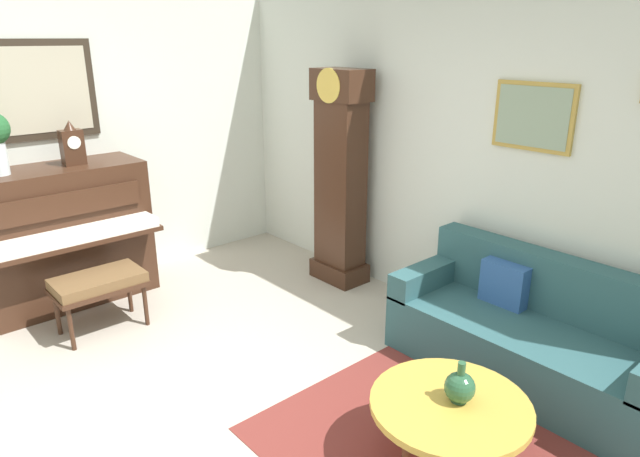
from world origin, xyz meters
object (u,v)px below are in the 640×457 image
(piano_bench, at_px, (99,284))
(couch, at_px, (532,335))
(mantel_clock, at_px, (72,145))
(grandfather_clock, at_px, (340,185))
(green_jug, at_px, (460,387))
(piano, at_px, (63,236))
(coffee_table, at_px, (450,407))

(piano_bench, relative_size, couch, 0.37)
(mantel_clock, bearing_deg, grandfather_clock, 57.15)
(couch, xyz_separation_m, green_jug, (0.17, -1.11, 0.18))
(piano_bench, distance_m, green_jug, 2.95)
(piano, height_order, couch, piano)
(piano_bench, xyz_separation_m, couch, (2.64, 2.01, -0.09))
(grandfather_clock, height_order, green_jug, grandfather_clock)
(piano_bench, bearing_deg, coffee_table, 17.21)
(coffee_table, bearing_deg, green_jug, 64.48)
(piano, bearing_deg, coffee_table, 13.86)
(grandfather_clock, xyz_separation_m, couch, (2.10, -0.14, -0.65))
(coffee_table, bearing_deg, piano_bench, -162.79)
(grandfather_clock, bearing_deg, piano_bench, -104.02)
(piano_bench, xyz_separation_m, green_jug, (2.81, 0.91, 0.08))
(piano, xyz_separation_m, green_jug, (3.54, 0.91, -0.13))
(grandfather_clock, relative_size, green_jug, 8.46)
(piano_bench, relative_size, grandfather_clock, 0.34)
(green_jug, bearing_deg, couch, 98.68)
(mantel_clock, bearing_deg, couch, 28.52)
(grandfather_clock, xyz_separation_m, green_jug, (2.27, -1.24, -0.47))
(couch, distance_m, coffee_table, 1.16)
(piano, xyz_separation_m, piano_bench, (0.74, 0.01, -0.22))
(grandfather_clock, bearing_deg, mantel_clock, -122.85)
(piano, relative_size, coffee_table, 1.64)
(couch, height_order, coffee_table, couch)
(coffee_table, bearing_deg, grandfather_clock, 150.20)
(piano_bench, bearing_deg, grandfather_clock, 75.98)
(couch, bearing_deg, green_jug, -81.32)
(coffee_table, relative_size, green_jug, 3.67)
(green_jug, bearing_deg, mantel_clock, -168.43)
(piano, xyz_separation_m, couch, (3.37, 2.02, -0.31))
(grandfather_clock, height_order, coffee_table, grandfather_clock)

